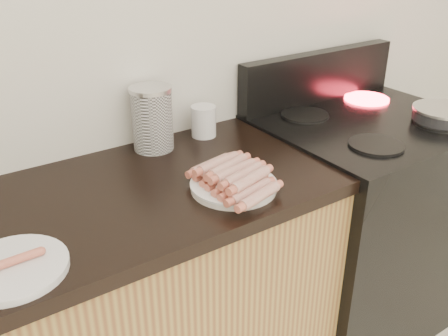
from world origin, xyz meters
TOP-DOWN VIEW (x-y plane):
  - wall_back at (0.00, 2.00)m, footprint 4.00×0.04m
  - stove at (0.78, 1.68)m, footprint 0.76×0.65m
  - stove_panel at (0.78, 1.96)m, footprint 0.76×0.06m
  - burner_near_left at (0.61, 1.51)m, footprint 0.18×0.18m
  - burner_near_right at (0.95, 1.51)m, footprint 0.18×0.18m
  - burner_far_left at (0.61, 1.84)m, footprint 0.18×0.18m
  - burner_far_right at (0.95, 1.84)m, footprint 0.18×0.18m
  - frying_pan at (0.98, 1.51)m, footprint 0.22×0.39m
  - main_plate at (0.07, 1.54)m, footprint 0.27×0.27m
  - side_plate at (-0.53, 1.51)m, footprint 0.30×0.30m
  - hotdog_pile at (0.07, 1.54)m, footprint 0.14×0.28m
  - plain_sausages at (-0.53, 1.51)m, footprint 0.13×0.02m
  - canister at (0.02, 1.92)m, footprint 0.13×0.13m
  - mug at (0.21, 1.92)m, footprint 0.11×0.11m

SIDE VIEW (x-z plane):
  - stove at x=0.78m, z-range 0.00..0.91m
  - main_plate at x=0.07m, z-range 0.90..0.92m
  - side_plate at x=-0.53m, z-range 0.90..0.92m
  - burner_near_left at x=0.61m, z-range 0.91..0.92m
  - burner_near_right at x=0.95m, z-range 0.91..0.92m
  - burner_far_left at x=0.61m, z-range 0.91..0.92m
  - burner_far_right at x=0.95m, z-range 0.91..0.92m
  - plain_sausages at x=-0.53m, z-range 0.92..0.94m
  - hotdog_pile at x=0.07m, z-range 0.91..0.97m
  - frying_pan at x=0.98m, z-range 0.92..0.97m
  - mug at x=0.21m, z-range 0.90..1.01m
  - canister at x=0.02m, z-range 0.90..1.11m
  - stove_panel at x=0.78m, z-range 0.91..1.11m
  - wall_back at x=0.00m, z-range 0.00..2.60m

